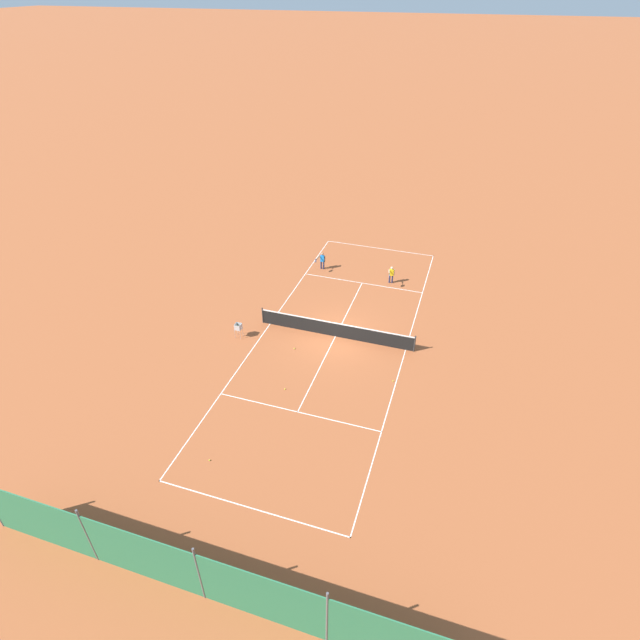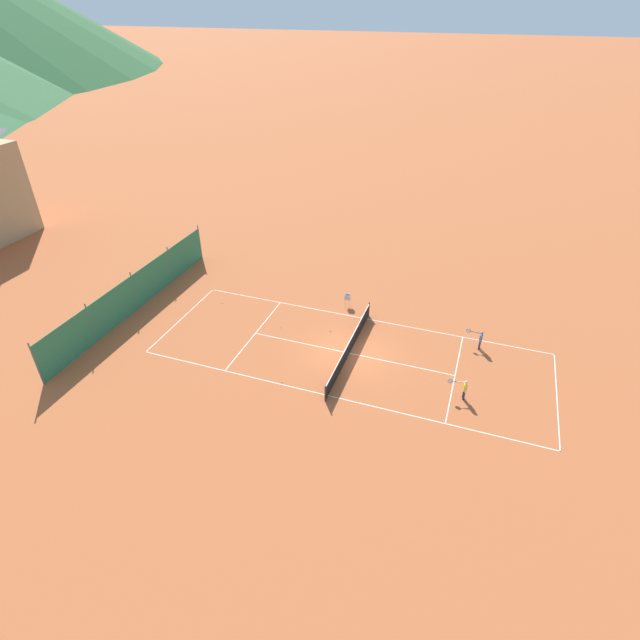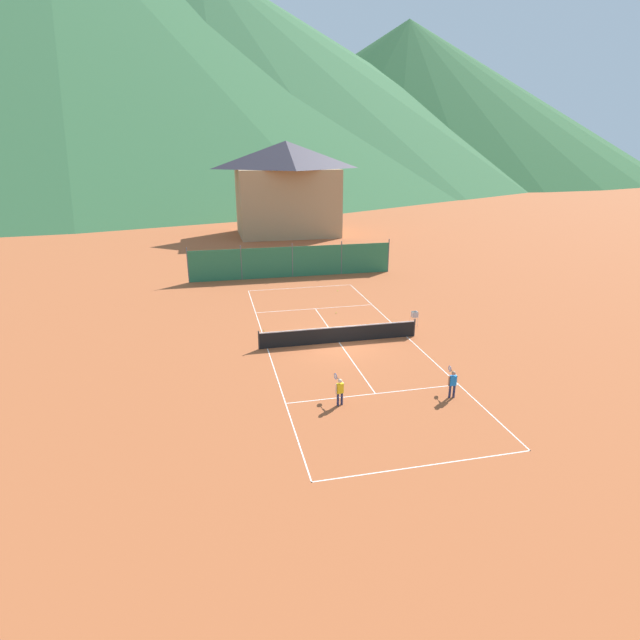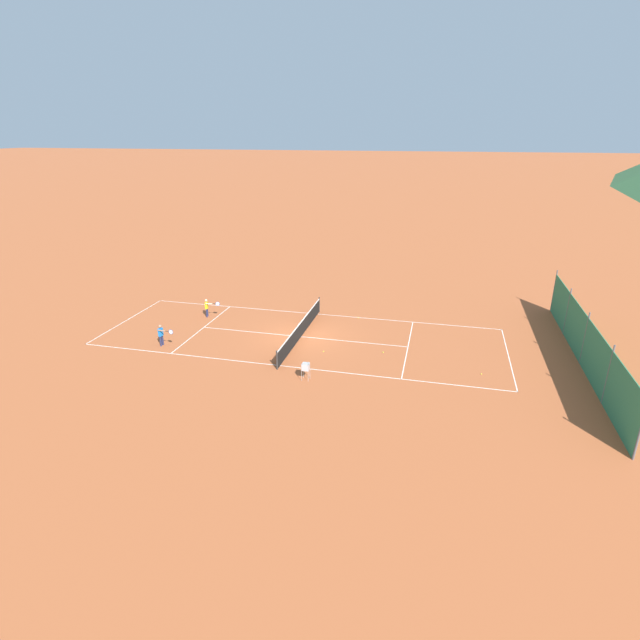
{
  "view_description": "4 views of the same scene",
  "coord_description": "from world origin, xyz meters",
  "px_view_note": "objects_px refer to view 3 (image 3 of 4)",
  "views": [
    {
      "loc": [
        -6.31,
        22.38,
        17.28
      ],
      "look_at": [
        0.86,
        0.26,
        1.14
      ],
      "focal_mm": 28.0,
      "sensor_mm": 36.0,
      "label": 1
    },
    {
      "loc": [
        -23.72,
        -6.53,
        18.56
      ],
      "look_at": [
        1.09,
        2.31,
        1.27
      ],
      "focal_mm": 28.0,
      "sensor_mm": 36.0,
      "label": 2
    },
    {
      "loc": [
        -6.89,
        -25.49,
        10.55
      ],
      "look_at": [
        -0.66,
        1.99,
        0.72
      ],
      "focal_mm": 28.0,
      "sensor_mm": 36.0,
      "label": 3
    },
    {
      "loc": [
        26.73,
        7.77,
        11.64
      ],
      "look_at": [
        -1.04,
        0.92,
        0.78
      ],
      "focal_mm": 28.0,
      "sensor_mm": 36.0,
      "label": 4
    }
  ],
  "objects_px": {
    "player_near_service": "(453,382)",
    "tennis_ball_alley_right": "(338,291)",
    "player_near_baseline": "(340,389)",
    "ball_hopper": "(414,315)",
    "tennis_ball_by_net_left": "(264,330)",
    "tennis_ball_mid_court": "(361,328)",
    "alpine_chalet": "(287,187)",
    "tennis_net": "(339,334)",
    "tennis_ball_service_box": "(336,313)"
  },
  "relations": [
    {
      "from": "tennis_net",
      "to": "tennis_ball_service_box",
      "type": "distance_m",
      "value": 5.26
    },
    {
      "from": "tennis_net",
      "to": "player_near_service",
      "type": "xyz_separation_m",
      "value": [
        3.2,
        -7.43,
        0.24
      ]
    },
    {
      "from": "tennis_ball_mid_court",
      "to": "ball_hopper",
      "type": "relative_size",
      "value": 0.07
    },
    {
      "from": "player_near_baseline",
      "to": "ball_hopper",
      "type": "distance_m",
      "value": 11.29
    },
    {
      "from": "player_near_service",
      "to": "tennis_ball_service_box",
      "type": "height_order",
      "value": "player_near_service"
    },
    {
      "from": "tennis_ball_alley_right",
      "to": "tennis_ball_by_net_left",
      "type": "distance_m",
      "value": 9.96
    },
    {
      "from": "player_near_baseline",
      "to": "alpine_chalet",
      "type": "xyz_separation_m",
      "value": [
        4.95,
        44.31,
        5.1
      ]
    },
    {
      "from": "tennis_ball_by_net_left",
      "to": "tennis_ball_mid_court",
      "type": "bearing_deg",
      "value": -9.64
    },
    {
      "from": "ball_hopper",
      "to": "player_near_service",
      "type": "bearing_deg",
      "value": -102.87
    },
    {
      "from": "player_near_service",
      "to": "tennis_ball_alley_right",
      "type": "distance_m",
      "value": 17.77
    },
    {
      "from": "player_near_baseline",
      "to": "tennis_ball_alley_right",
      "type": "xyz_separation_m",
      "value": [
        4.46,
        17.31,
        -0.69
      ]
    },
    {
      "from": "tennis_ball_service_box",
      "to": "ball_hopper",
      "type": "distance_m",
      "value": 5.37
    },
    {
      "from": "ball_hopper",
      "to": "alpine_chalet",
      "type": "relative_size",
      "value": 0.07
    },
    {
      "from": "tennis_ball_alley_right",
      "to": "tennis_ball_service_box",
      "type": "height_order",
      "value": "same"
    },
    {
      "from": "tennis_ball_mid_court",
      "to": "player_near_service",
      "type": "bearing_deg",
      "value": -81.73
    },
    {
      "from": "tennis_ball_by_net_left",
      "to": "tennis_ball_service_box",
      "type": "bearing_deg",
      "value": 24.13
    },
    {
      "from": "player_near_baseline",
      "to": "tennis_ball_service_box",
      "type": "bearing_deg",
      "value": 76.12
    },
    {
      "from": "tennis_ball_mid_court",
      "to": "tennis_ball_service_box",
      "type": "xyz_separation_m",
      "value": [
        -0.7,
        3.27,
        0.0
      ]
    },
    {
      "from": "tennis_net",
      "to": "player_near_baseline",
      "type": "relative_size",
      "value": 7.45
    },
    {
      "from": "player_near_service",
      "to": "alpine_chalet",
      "type": "distance_m",
      "value": 45.03
    },
    {
      "from": "ball_hopper",
      "to": "alpine_chalet",
      "type": "xyz_separation_m",
      "value": [
        -2.19,
        35.55,
        5.17
      ]
    },
    {
      "from": "tennis_ball_by_net_left",
      "to": "alpine_chalet",
      "type": "height_order",
      "value": "alpine_chalet"
    },
    {
      "from": "tennis_net",
      "to": "tennis_ball_by_net_left",
      "type": "distance_m",
      "value": 4.88
    },
    {
      "from": "tennis_ball_service_box",
      "to": "tennis_ball_by_net_left",
      "type": "bearing_deg",
      "value": -155.87
    },
    {
      "from": "player_near_service",
      "to": "ball_hopper",
      "type": "distance_m",
      "value": 9.43
    },
    {
      "from": "tennis_ball_alley_right",
      "to": "player_near_service",
      "type": "bearing_deg",
      "value": -88.14
    },
    {
      "from": "tennis_ball_service_box",
      "to": "tennis_ball_mid_court",
      "type": "bearing_deg",
      "value": -77.97
    },
    {
      "from": "tennis_net",
      "to": "tennis_ball_mid_court",
      "type": "xyz_separation_m",
      "value": [
        1.85,
        1.85,
        -0.47
      ]
    },
    {
      "from": "tennis_ball_by_net_left",
      "to": "tennis_ball_service_box",
      "type": "xyz_separation_m",
      "value": [
        5.1,
        2.28,
        0.0
      ]
    },
    {
      "from": "player_near_baseline",
      "to": "ball_hopper",
      "type": "xyz_separation_m",
      "value": [
        7.14,
        8.75,
        -0.07
      ]
    },
    {
      "from": "alpine_chalet",
      "to": "tennis_ball_alley_right",
      "type": "bearing_deg",
      "value": -91.03
    },
    {
      "from": "tennis_ball_mid_court",
      "to": "tennis_ball_by_net_left",
      "type": "distance_m",
      "value": 5.88
    },
    {
      "from": "alpine_chalet",
      "to": "ball_hopper",
      "type": "bearing_deg",
      "value": -86.48
    },
    {
      "from": "tennis_net",
      "to": "tennis_ball_mid_court",
      "type": "distance_m",
      "value": 2.65
    },
    {
      "from": "tennis_ball_by_net_left",
      "to": "alpine_chalet",
      "type": "bearing_deg",
      "value": 78.44
    },
    {
      "from": "tennis_net",
      "to": "alpine_chalet",
      "type": "bearing_deg",
      "value": 85.24
    },
    {
      "from": "player_near_baseline",
      "to": "tennis_ball_by_net_left",
      "type": "relative_size",
      "value": 18.68
    },
    {
      "from": "tennis_ball_service_box",
      "to": "player_near_service",
      "type": "bearing_deg",
      "value": -80.74
    },
    {
      "from": "tennis_ball_service_box",
      "to": "player_near_baseline",
      "type": "bearing_deg",
      "value": -103.88
    },
    {
      "from": "player_near_baseline",
      "to": "player_near_service",
      "type": "relative_size",
      "value": 0.97
    },
    {
      "from": "ball_hopper",
      "to": "player_near_baseline",
      "type": "bearing_deg",
      "value": -129.19
    },
    {
      "from": "tennis_ball_by_net_left",
      "to": "ball_hopper",
      "type": "bearing_deg",
      "value": -6.61
    },
    {
      "from": "tennis_ball_mid_court",
      "to": "ball_hopper",
      "type": "distance_m",
      "value": 3.5
    },
    {
      "from": "tennis_ball_service_box",
      "to": "tennis_net",
      "type": "bearing_deg",
      "value": -102.71
    },
    {
      "from": "tennis_ball_by_net_left",
      "to": "alpine_chalet",
      "type": "relative_size",
      "value": 0.01
    },
    {
      "from": "tennis_ball_mid_court",
      "to": "alpine_chalet",
      "type": "xyz_separation_m",
      "value": [
        1.26,
        35.47,
        5.79
      ]
    },
    {
      "from": "tennis_ball_mid_court",
      "to": "tennis_ball_service_box",
      "type": "distance_m",
      "value": 3.34
    },
    {
      "from": "player_near_baseline",
      "to": "tennis_ball_alley_right",
      "type": "distance_m",
      "value": 17.89
    },
    {
      "from": "tennis_net",
      "to": "tennis_ball_mid_court",
      "type": "height_order",
      "value": "tennis_net"
    },
    {
      "from": "tennis_net",
      "to": "player_near_baseline",
      "type": "bearing_deg",
      "value": -104.73
    }
  ]
}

